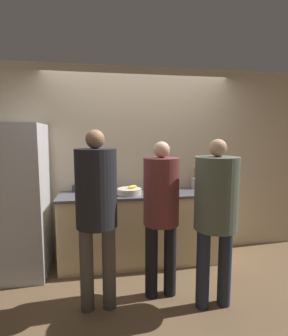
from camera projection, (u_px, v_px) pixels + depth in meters
The scene contains 12 objects.
ground_plane at pixel (146, 274), 3.21m from camera, with size 14.00×14.00×0.00m, color brown.
wall_back at pixel (138, 163), 3.66m from camera, with size 5.20×0.06×2.60m.
counter at pixel (141, 227), 3.48m from camera, with size 2.13×0.61×0.94m.
refrigerator at pixel (17, 201), 3.12m from camera, with size 0.67×0.69×1.82m.
person_left at pixel (96, 203), 2.44m from camera, with size 0.39×0.39×1.74m.
person_center at pixel (161, 205), 2.66m from camera, with size 0.36×0.36×1.62m.
person_right at pixel (216, 206), 2.49m from camera, with size 0.41×0.41×1.65m.
fruit_bowl at pixel (129, 191), 3.31m from camera, with size 0.31×0.31×0.12m.
utensil_crock at pixel (195, 183), 3.69m from camera, with size 0.10×0.10×0.31m.
bottle_clear at pixel (87, 191), 3.25m from camera, with size 0.07×0.07×0.15m.
bottle_red at pixel (95, 186), 3.44m from camera, with size 0.06×0.06×0.20m.
cup_black at pixel (76, 189), 3.46m from camera, with size 0.09×0.09×0.09m.
Camera 1 is at (-0.52, -2.98, 1.68)m, focal length 28.00 mm.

